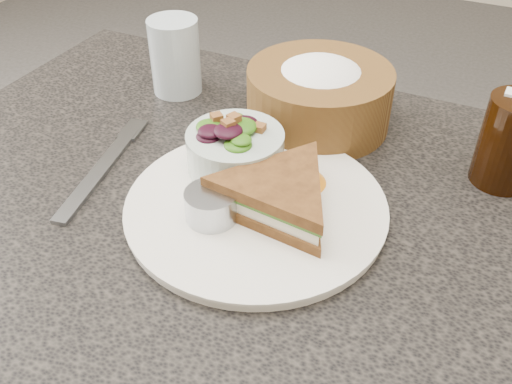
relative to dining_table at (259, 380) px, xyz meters
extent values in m
cube|color=black|center=(0.00, 0.00, 0.00)|extent=(1.00, 0.70, 0.75)
cylinder|color=silver|center=(0.00, -0.02, 0.38)|extent=(0.31, 0.31, 0.01)
cylinder|color=#A6ACB4|center=(-0.03, -0.06, 0.41)|extent=(0.08, 0.08, 0.04)
cone|color=orange|center=(0.03, 0.04, 0.40)|extent=(0.09, 0.09, 0.03)
cube|color=gray|center=(-0.21, -0.03, 0.38)|extent=(0.06, 0.21, 0.01)
cube|color=#A8ABB0|center=(-0.12, 0.02, 0.38)|extent=(0.05, 0.21, 0.00)
cylinder|color=silver|center=(-0.24, 0.20, 0.43)|extent=(0.09, 0.09, 0.12)
camera|label=1|loc=(0.22, -0.48, 0.82)|focal=40.00mm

